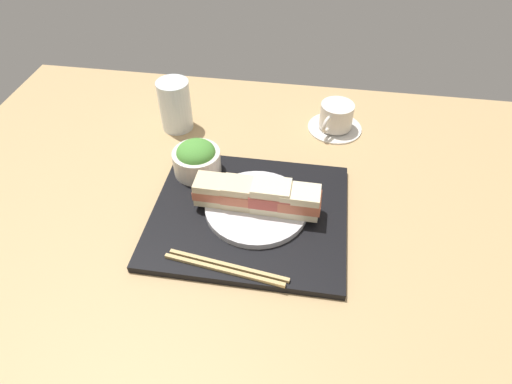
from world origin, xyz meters
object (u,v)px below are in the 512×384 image
(sandwich_inner_far, at_px, (271,196))
(drinking_glass, at_px, (175,105))
(chopsticks_pair, at_px, (227,268))
(sandwich_inner_near, at_px, (242,193))
(sandwich_farmost, at_px, (300,201))
(salad_bowl, at_px, (197,159))
(sandwich_plate, at_px, (257,207))
(coffee_cup, at_px, (336,118))
(sandwich_nearmost, at_px, (214,190))

(sandwich_inner_far, xyz_separation_m, drinking_glass, (-0.27, 0.27, 0.00))
(chopsticks_pair, bearing_deg, sandwich_inner_near, 89.81)
(sandwich_inner_near, relative_size, sandwich_inner_far, 0.97)
(sandwich_inner_near, relative_size, chopsticks_pair, 0.35)
(drinking_glass, bearing_deg, sandwich_farmost, -40.09)
(sandwich_inner_far, height_order, chopsticks_pair, sandwich_inner_far)
(sandwich_farmost, height_order, salad_bowl, salad_bowl)
(salad_bowl, xyz_separation_m, chopsticks_pair, (0.11, -0.25, -0.03))
(chopsticks_pair, bearing_deg, sandwich_inner_far, 69.37)
(sandwich_farmost, relative_size, chopsticks_pair, 0.36)
(sandwich_plate, xyz_separation_m, drinking_glass, (-0.24, 0.27, 0.04))
(coffee_cup, bearing_deg, chopsticks_pair, -110.42)
(sandwich_inner_near, distance_m, sandwich_farmost, 0.11)
(sandwich_plate, distance_m, sandwich_nearmost, 0.09)
(sandwich_farmost, xyz_separation_m, drinking_glass, (-0.32, 0.27, 0.01))
(chopsticks_pair, distance_m, coffee_cup, 0.50)
(sandwich_inner_far, relative_size, sandwich_farmost, 1.00)
(coffee_cup, bearing_deg, sandwich_nearmost, -126.14)
(sandwich_nearmost, height_order, sandwich_farmost, sandwich_farmost)
(sandwich_nearmost, relative_size, chopsticks_pair, 0.35)
(sandwich_plate, xyz_separation_m, sandwich_nearmost, (-0.08, 0.00, 0.03))
(sandwich_nearmost, distance_m, sandwich_inner_far, 0.11)
(sandwich_farmost, relative_size, salad_bowl, 0.79)
(sandwich_farmost, xyz_separation_m, coffee_cup, (0.06, 0.32, -0.02))
(chopsticks_pair, distance_m, drinking_glass, 0.47)
(drinking_glass, bearing_deg, sandwich_inner_far, -45.25)
(sandwich_farmost, bearing_deg, coffee_cup, 79.00)
(sandwich_plate, distance_m, sandwich_inner_near, 0.04)
(sandwich_plate, height_order, coffee_cup, coffee_cup)
(sandwich_inner_near, distance_m, chopsticks_pair, 0.16)
(coffee_cup, bearing_deg, salad_bowl, -142.29)
(sandwich_inner_near, xyz_separation_m, chopsticks_pair, (-0.00, -0.15, -0.04))
(sandwich_inner_far, bearing_deg, sandwich_inner_near, 177.55)
(sandwich_plate, relative_size, salad_bowl, 2.01)
(sandwich_plate, distance_m, sandwich_inner_far, 0.05)
(chopsticks_pair, relative_size, drinking_glass, 1.78)
(sandwich_plate, height_order, sandwich_nearmost, sandwich_nearmost)
(sandwich_nearmost, relative_size, coffee_cup, 0.58)
(sandwich_nearmost, distance_m, sandwich_inner_near, 0.06)
(sandwich_inner_near, height_order, salad_bowl, salad_bowl)
(salad_bowl, bearing_deg, coffee_cup, 37.71)
(sandwich_inner_far, distance_m, chopsticks_pair, 0.16)
(sandwich_farmost, distance_m, drinking_glass, 0.42)
(sandwich_plate, distance_m, chopsticks_pair, 0.15)
(sandwich_plate, bearing_deg, salad_bowl, 146.45)
(sandwich_inner_near, relative_size, salad_bowl, 0.76)
(sandwich_farmost, relative_size, drinking_glass, 0.64)
(sandwich_inner_far, distance_m, salad_bowl, 0.20)
(sandwich_plate, xyz_separation_m, sandwich_inner_far, (0.03, -0.00, 0.04))
(chopsticks_pair, bearing_deg, sandwich_nearmost, 109.72)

